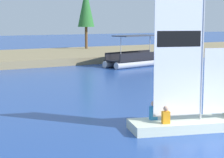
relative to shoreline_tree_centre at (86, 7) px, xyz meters
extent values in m
cylinder|color=brown|center=(0.00, 0.00, -3.70)|extent=(0.33, 0.33, 2.67)
cone|color=#286B2D|center=(0.00, 0.00, 0.06)|extent=(2.02, 2.02, 4.84)
cube|color=silver|center=(-11.92, -32.78, -5.52)|extent=(4.79, 2.76, 0.37)
cylinder|color=#B7B7BC|center=(-11.49, -32.91, -2.66)|extent=(0.08, 0.08, 5.34)
cube|color=white|center=(-12.40, -32.63, -2.64)|extent=(1.83, 0.59, 4.88)
cube|color=black|center=(-12.40, -32.63, -2.25)|extent=(1.65, 0.54, 0.59)
cube|color=white|center=(-10.79, -33.13, -3.87)|extent=(1.20, 0.40, 2.52)
cylinder|color=#B7B7BC|center=(-12.40, -32.63, -5.11)|extent=(1.83, 0.62, 0.06)
cube|color=orange|center=(-13.04, -32.77, -5.11)|extent=(0.33, 0.27, 0.45)
sphere|color=tan|center=(-13.04, -32.77, -4.77)|extent=(0.20, 0.20, 0.20)
cube|color=#338CCC|center=(-13.10, -32.08, -5.08)|extent=(0.33, 0.27, 0.51)
sphere|color=tan|center=(-13.10, -32.08, -4.71)|extent=(0.20, 0.20, 0.20)
cylinder|color=#B2B2B7|center=(-2.13, -13.29, -5.40)|extent=(6.16, 1.82, 0.60)
cylinder|color=#B2B2B7|center=(-1.83, -14.75, -5.40)|extent=(6.16, 1.82, 0.60)
cube|color=black|center=(-1.98, -14.02, -5.05)|extent=(6.22, 3.23, 0.10)
cube|color=black|center=(-2.17, -13.08, -4.70)|extent=(5.58, 1.23, 0.60)
cube|color=black|center=(-1.79, -14.95, -4.70)|extent=(5.58, 1.23, 0.60)
cylinder|color=#B2B2B7|center=(-0.16, -13.65, -3.99)|extent=(0.06, 0.06, 2.01)
cylinder|color=#B2B2B7|center=(-3.79, -14.39, -3.99)|extent=(0.06, 0.06, 2.01)
cube|color=#333842|center=(-1.98, -14.02, -2.95)|extent=(4.48, 2.68, 0.08)
camera|label=1|loc=(-21.93, -44.18, -1.57)|focal=64.23mm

